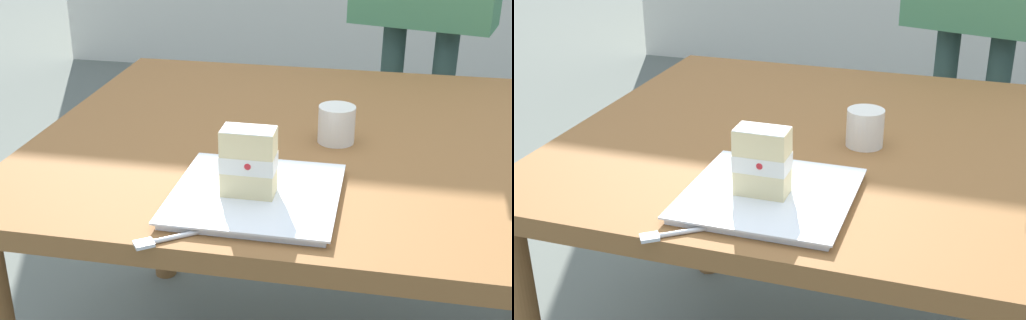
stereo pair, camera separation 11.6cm
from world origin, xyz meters
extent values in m
cylinder|color=brown|center=(0.59, -0.46, 0.34)|extent=(0.07, 0.07, 0.69)
cube|color=brown|center=(0.00, 0.00, 0.71)|extent=(1.31, 1.04, 0.04)
cube|color=white|center=(0.12, 0.33, 0.73)|extent=(0.28, 0.28, 0.01)
cube|color=white|center=(0.12, 0.33, 0.74)|extent=(0.29, 0.29, 0.00)
cube|color=beige|center=(0.14, 0.34, 0.77)|extent=(0.09, 0.05, 0.04)
cube|color=white|center=(0.14, 0.34, 0.80)|extent=(0.09, 0.05, 0.03)
sphere|color=red|center=(0.11, 0.31, 0.80)|extent=(0.02, 0.02, 0.02)
sphere|color=red|center=(0.13, 0.36, 0.81)|extent=(0.01, 0.01, 0.01)
sphere|color=red|center=(0.17, 0.31, 0.81)|extent=(0.01, 0.01, 0.01)
sphere|color=red|center=(0.16, 0.31, 0.81)|extent=(0.01, 0.01, 0.01)
cube|color=beige|center=(0.14, 0.34, 0.84)|extent=(0.09, 0.05, 0.04)
cube|color=white|center=(0.14, 0.34, 0.86)|extent=(0.09, 0.05, 0.00)
cylinder|color=silver|center=(0.19, 0.47, 0.73)|extent=(0.12, 0.09, 0.01)
cube|color=silver|center=(0.26, 0.52, 0.73)|extent=(0.04, 0.04, 0.01)
cylinder|color=silver|center=(0.01, 0.03, 0.77)|extent=(0.08, 0.08, 0.08)
cylinder|color=black|center=(0.01, 0.03, 0.80)|extent=(0.07, 0.07, 0.00)
cylinder|color=#334B43|center=(-0.10, -0.82, 0.40)|extent=(0.07, 0.07, 0.81)
cylinder|color=#334B43|center=(-0.26, -0.78, 0.40)|extent=(0.07, 0.07, 0.81)
camera|label=1|loc=(-0.09, 1.37, 1.27)|focal=47.25mm
camera|label=2|loc=(-0.20, 1.34, 1.27)|focal=47.25mm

